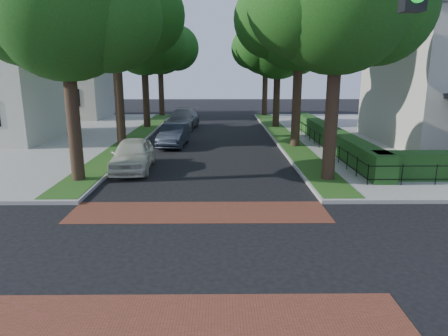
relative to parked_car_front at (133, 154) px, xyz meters
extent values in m
plane|color=black|center=(3.60, -9.36, -0.78)|extent=(120.00, 120.00, 0.00)
cube|color=brown|center=(3.60, -6.16, -0.78)|extent=(9.00, 2.20, 0.01)
cube|color=brown|center=(3.60, -12.56, -0.78)|extent=(9.00, 2.20, 0.01)
cube|color=#254C15|center=(9.00, 9.74, -0.62)|extent=(1.60, 29.80, 0.02)
cube|color=#254C15|center=(-1.80, 9.74, -0.62)|extent=(1.60, 29.80, 0.02)
cylinder|color=black|center=(9.10, -2.36, 3.04)|extent=(0.56, 0.56, 7.35)
sphere|color=#1E3E11|center=(10.80, -2.06, 6.53)|extent=(4.65, 4.65, 4.65)
sphere|color=#1E3E11|center=(7.55, -2.56, 6.63)|extent=(4.34, 4.34, 4.34)
cylinder|color=black|center=(9.10, 5.64, 3.22)|extent=(0.56, 0.56, 7.70)
sphere|color=#1E3E11|center=(9.10, 5.64, 7.29)|extent=(6.60, 6.60, 6.60)
sphere|color=#1E3E11|center=(10.91, 5.94, 6.89)|extent=(4.95, 4.95, 4.95)
sphere|color=#1E3E11|center=(7.45, 5.44, 6.99)|extent=(4.62, 4.62, 4.62)
sphere|color=#1E3E11|center=(9.20, 7.29, 7.79)|extent=(4.29, 4.29, 4.29)
cylinder|color=black|center=(9.10, 14.64, 2.69)|extent=(0.56, 0.56, 6.65)
sphere|color=#1E3E11|center=(9.10, 14.64, 6.21)|extent=(5.80, 5.80, 5.80)
sphere|color=#1E3E11|center=(10.70, 14.94, 5.81)|extent=(4.35, 4.35, 4.35)
sphere|color=#1E3E11|center=(7.65, 14.44, 5.91)|extent=(4.06, 4.06, 4.06)
sphere|color=#1E3E11|center=(9.20, 16.09, 6.71)|extent=(3.77, 3.77, 3.77)
cylinder|color=black|center=(9.10, 23.64, 2.87)|extent=(0.56, 0.56, 7.00)
sphere|color=#1E3E11|center=(9.10, 23.64, 6.57)|extent=(6.00, 6.00, 6.00)
sphere|color=#1E3E11|center=(10.75, 23.94, 6.17)|extent=(4.50, 4.50, 4.50)
sphere|color=#1E3E11|center=(7.60, 23.44, 6.27)|extent=(4.20, 4.20, 4.20)
sphere|color=#1E3E11|center=(9.20, 25.14, 7.07)|extent=(3.90, 3.90, 3.90)
cylinder|color=black|center=(-1.90, -2.36, 2.87)|extent=(0.56, 0.56, 7.00)
sphere|color=#1E3E11|center=(-1.90, -2.36, 6.57)|extent=(6.00, 6.00, 6.00)
sphere|color=#1E3E11|center=(-0.25, -2.06, 6.17)|extent=(4.50, 4.50, 4.50)
sphere|color=#1E3E11|center=(-3.40, -2.56, 6.27)|extent=(4.20, 4.20, 4.20)
cylinder|color=black|center=(-1.90, 5.64, 3.39)|extent=(0.56, 0.56, 8.05)
sphere|color=#1E3E11|center=(-1.90, 5.64, 7.65)|extent=(6.40, 6.40, 6.40)
sphere|color=#1E3E11|center=(-0.14, 5.94, 7.25)|extent=(4.80, 4.80, 4.80)
sphere|color=#1E3E11|center=(-3.50, 5.44, 7.35)|extent=(4.48, 4.48, 4.48)
sphere|color=#1E3E11|center=(-1.80, 7.24, 8.15)|extent=(4.16, 4.16, 4.16)
cylinder|color=black|center=(-1.90, 14.64, 2.80)|extent=(0.56, 0.56, 6.86)
sphere|color=#1E3E11|center=(-1.90, 14.64, 6.42)|extent=(5.60, 5.60, 5.60)
sphere|color=#1E3E11|center=(-0.36, 14.94, 6.02)|extent=(4.20, 4.20, 4.20)
sphere|color=#1E3E11|center=(-3.30, 14.44, 6.12)|extent=(3.92, 3.92, 3.92)
sphere|color=#1E3E11|center=(-1.80, 16.04, 6.92)|extent=(3.64, 3.64, 3.64)
cylinder|color=black|center=(-1.90, 23.64, 2.94)|extent=(0.56, 0.56, 7.14)
sphere|color=#1E3E11|center=(-1.90, 23.64, 6.71)|extent=(6.20, 6.20, 6.20)
sphere|color=#1E3E11|center=(-0.19, 23.94, 6.31)|extent=(4.65, 4.65, 4.65)
sphere|color=#1E3E11|center=(-3.45, 23.44, 6.41)|extent=(4.34, 4.34, 4.34)
sphere|color=#1E3E11|center=(-1.80, 25.19, 7.21)|extent=(4.03, 4.03, 4.03)
cube|color=#194016|center=(11.30, 5.64, -0.03)|extent=(1.00, 18.00, 1.20)
cube|color=brown|center=(-9.20, 7.04, 7.69)|extent=(0.80, 0.80, 3.64)
cube|color=beige|center=(-11.90, 22.64, 2.62)|extent=(9.00, 8.00, 6.50)
cube|color=brown|center=(-9.20, 21.04, 7.69)|extent=(0.80, 0.80, 3.64)
imported|color=silver|center=(0.00, 0.00, 0.00)|extent=(2.13, 4.70, 1.57)
imported|color=#222933|center=(1.30, 6.52, -0.07)|extent=(1.85, 4.44, 1.43)
imported|color=slate|center=(1.13, 14.47, 0.03)|extent=(2.83, 5.83, 1.63)
camera|label=1|loc=(4.35, -19.36, 4.04)|focal=32.00mm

